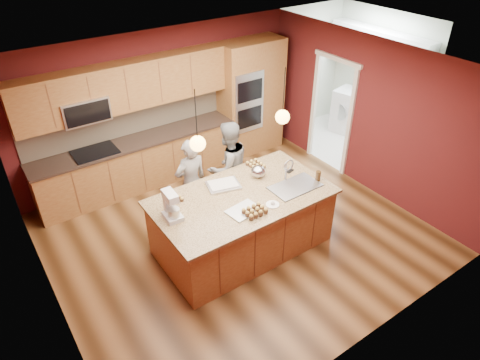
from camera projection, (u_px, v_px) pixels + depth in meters
floor at (237, 234)px, 6.87m from camera, size 5.50×5.50×0.00m
ceiling at (236, 70)px, 5.39m from camera, size 5.50×5.50×0.00m
wall_back at (160, 104)px, 7.85m from camera, size 5.50×0.00×5.50m
wall_front at (373, 263)px, 4.42m from camera, size 5.50×0.00×5.50m
wall_left at (36, 233)px, 4.82m from camera, size 0.00×5.00×5.00m
wall_right at (367, 115)px, 7.44m from camera, size 0.00×5.00×5.00m
cabinet_run at (133, 137)px, 7.55m from camera, size 3.74×0.64×2.30m
oven_column at (251, 98)px, 8.63m from camera, size 1.30×0.62×2.30m
doorway_trim at (331, 116)px, 8.15m from camera, size 0.08×1.11×2.20m
laundry_room at (379, 49)px, 8.70m from camera, size 2.60×2.70×2.70m
pendant_left at (198, 143)px, 5.22m from camera, size 0.20×0.20×0.80m
pendant_right at (282, 117)px, 5.86m from camera, size 0.20×0.20×0.80m
island at (243, 221)px, 6.38m from camera, size 2.58×1.44×1.33m
person_left at (191, 183)px, 6.75m from camera, size 0.57×0.39×1.51m
person_right at (228, 167)px, 7.06m from camera, size 0.81×0.65×1.60m
stand_mixer at (171, 207)px, 5.60m from camera, size 0.23×0.31×0.40m
sheet_cake at (223, 185)px, 6.31m from camera, size 0.55×0.46×0.05m
cooling_rack at (244, 210)px, 5.81m from camera, size 0.48×0.37×0.02m
mixing_bowl at (258, 171)px, 6.50m from camera, size 0.23×0.23×0.19m
plate at (273, 205)px, 5.93m from camera, size 0.19×0.19×0.01m
tumbler at (318, 176)px, 6.42m from camera, size 0.08×0.08×0.15m
phone at (290, 171)px, 6.67m from camera, size 0.15×0.10×0.01m
cupcakes_left at (174, 201)px, 5.97m from camera, size 0.28×0.14×0.06m
cupcakes_rack at (255, 211)px, 5.74m from camera, size 0.33×0.25×0.07m
cupcakes_right at (256, 165)px, 6.77m from camera, size 0.23×0.30×0.07m
washer at (375, 121)px, 9.21m from camera, size 0.81×0.82×1.01m
dryer at (349, 111)px, 9.70m from camera, size 0.74×0.75×0.97m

